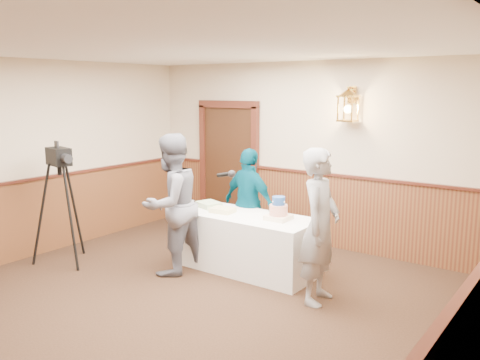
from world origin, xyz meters
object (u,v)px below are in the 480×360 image
Objects in this scene: interviewer at (171,204)px; assistant_p at (249,203)px; sheet_cake_green at (209,205)px; tiered_cake at (278,211)px; display_table at (249,243)px; baker at (320,226)px; sheet_cake_yellow at (223,210)px; tv_camera_rig at (62,212)px.

assistant_p is at bearing 159.57° from interviewer.
tiered_cake is at bearing -0.81° from sheet_cake_green.
interviewer reaches higher than display_table.
sheet_cake_yellow is at bearing 71.89° from baker.
sheet_cake_green is 0.57m from assistant_p.
interviewer is at bearing -124.24° from sheet_cake_yellow.
tv_camera_rig reaches higher than display_table.
interviewer reaches higher than sheet_cake_green.
sheet_cake_green is at bearing 70.02° from baker.
sheet_cake_yellow is 0.54m from assistant_p.
tv_camera_rig is (-1.92, -1.72, -0.06)m from assistant_p.
tv_camera_rig reaches higher than tiered_cake.
assistant_p reaches higher than tiered_cake.
interviewer is 1.21m from assistant_p.
tv_camera_rig is at bearing 96.72° from baker.
display_table is at bearing 134.91° from assistant_p.
baker reaches higher than display_table.
sheet_cake_yellow is 0.17× the size of baker.
interviewer reaches higher than tiered_cake.
assistant_p is at bearing 54.99° from tv_camera_rig.
sheet_cake_green is at bearing 175.65° from display_table.
tiered_cake is 0.98× the size of sheet_cake_yellow.
sheet_cake_green is 0.18× the size of interviewer.
display_table is 0.56m from sheet_cake_yellow.
tv_camera_rig is (-2.66, -1.30, -0.15)m from tiered_cake.
tiered_cake is at bearing 7.74° from sheet_cake_yellow.
sheet_cake_yellow is at bearing -169.39° from display_table.
assistant_p is at bearing 45.53° from sheet_cake_green.
tiered_cake is 1.15m from sheet_cake_green.
interviewer is 2.00m from baker.
baker is at bearing -26.86° from tiered_cake.
tv_camera_rig is at bearing -139.14° from sheet_cake_green.
display_table is at bearing -4.35° from sheet_cake_green.
assistant_p is (0.40, 0.41, -0.00)m from sheet_cake_green.
tv_camera_rig is (-3.45, -0.90, -0.16)m from baker.
sheet_cake_yellow is (-0.81, -0.11, -0.09)m from tiered_cake.
sheet_cake_green reaches higher than display_table.
interviewer is (-0.77, -0.65, 0.54)m from display_table.
tiered_cake is 0.19× the size of tv_camera_rig.
interviewer is at bearing -140.09° from display_table.
tiered_cake is 0.93× the size of sheet_cake_green.
tv_camera_rig is at bearing -150.66° from display_table.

